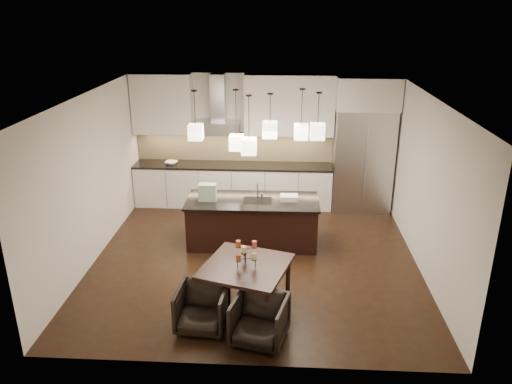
# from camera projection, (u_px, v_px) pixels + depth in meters

# --- Properties ---
(floor) EXTENTS (5.50, 5.50, 0.02)m
(floor) POSITION_uv_depth(u_px,v_px,m) (255.00, 258.00, 8.67)
(floor) COLOR black
(floor) RESTS_ON ground
(ceiling) EXTENTS (5.50, 5.50, 0.02)m
(ceiling) POSITION_uv_depth(u_px,v_px,m) (255.00, 96.00, 7.67)
(ceiling) COLOR white
(ceiling) RESTS_ON wall_back
(wall_back) EXTENTS (5.50, 0.02, 2.80)m
(wall_back) POSITION_uv_depth(u_px,v_px,m) (263.00, 139.00, 10.75)
(wall_back) COLOR silver
(wall_back) RESTS_ON ground
(wall_front) EXTENTS (5.50, 0.02, 2.80)m
(wall_front) POSITION_uv_depth(u_px,v_px,m) (241.00, 265.00, 5.60)
(wall_front) COLOR silver
(wall_front) RESTS_ON ground
(wall_left) EXTENTS (0.02, 5.50, 2.80)m
(wall_left) POSITION_uv_depth(u_px,v_px,m) (90.00, 179.00, 8.32)
(wall_left) COLOR silver
(wall_left) RESTS_ON ground
(wall_right) EXTENTS (0.02, 5.50, 2.80)m
(wall_right) POSITION_uv_depth(u_px,v_px,m) (426.00, 185.00, 8.03)
(wall_right) COLOR silver
(wall_right) RESTS_ON ground
(refrigerator) EXTENTS (1.20, 0.72, 2.15)m
(refrigerator) POSITION_uv_depth(u_px,v_px,m) (362.00, 160.00, 10.40)
(refrigerator) COLOR #B7B7BA
(refrigerator) RESTS_ON floor
(fridge_panel) EXTENTS (1.26, 0.72, 0.65)m
(fridge_panel) POSITION_uv_depth(u_px,v_px,m) (368.00, 93.00, 9.90)
(fridge_panel) COLOR silver
(fridge_panel) RESTS_ON refrigerator
(lower_cabinets) EXTENTS (4.21, 0.62, 0.88)m
(lower_cabinets) POSITION_uv_depth(u_px,v_px,m) (233.00, 186.00, 10.82)
(lower_cabinets) COLOR silver
(lower_cabinets) RESTS_ON floor
(countertop) EXTENTS (4.21, 0.66, 0.04)m
(countertop) POSITION_uv_depth(u_px,v_px,m) (233.00, 165.00, 10.65)
(countertop) COLOR black
(countertop) RESTS_ON lower_cabinets
(backsplash) EXTENTS (4.21, 0.02, 0.63)m
(backsplash) POSITION_uv_depth(u_px,v_px,m) (234.00, 146.00, 10.81)
(backsplash) COLOR tan
(backsplash) RESTS_ON countertop
(upper_cab_left) EXTENTS (1.25, 0.35, 1.25)m
(upper_cab_left) POSITION_uv_depth(u_px,v_px,m) (162.00, 104.00, 10.41)
(upper_cab_left) COLOR silver
(upper_cab_left) RESTS_ON wall_back
(upper_cab_right) EXTENTS (1.85, 0.35, 1.25)m
(upper_cab_right) POSITION_uv_depth(u_px,v_px,m) (289.00, 105.00, 10.27)
(upper_cab_right) COLOR silver
(upper_cab_right) RESTS_ON wall_back
(hood_canopy) EXTENTS (0.90, 0.52, 0.24)m
(hood_canopy) POSITION_uv_depth(u_px,v_px,m) (218.00, 127.00, 10.42)
(hood_canopy) COLOR #B7B7BA
(hood_canopy) RESTS_ON wall_back
(hood_chimney) EXTENTS (0.30, 0.28, 0.96)m
(hood_chimney) POSITION_uv_depth(u_px,v_px,m) (218.00, 97.00, 10.31)
(hood_chimney) COLOR #B7B7BA
(hood_chimney) RESTS_ON hood_canopy
(fruit_bowl) EXTENTS (0.30, 0.30, 0.06)m
(fruit_bowl) POSITION_uv_depth(u_px,v_px,m) (171.00, 163.00, 10.66)
(fruit_bowl) COLOR silver
(fruit_bowl) RESTS_ON countertop
(island_body) EXTENTS (2.31, 0.95, 0.81)m
(island_body) POSITION_uv_depth(u_px,v_px,m) (253.00, 222.00, 9.08)
(island_body) COLOR black
(island_body) RESTS_ON floor
(island_top) EXTENTS (2.39, 1.02, 0.04)m
(island_top) POSITION_uv_depth(u_px,v_px,m) (252.00, 201.00, 8.93)
(island_top) COLOR black
(island_top) RESTS_ON island_body
(faucet) EXTENTS (0.09, 0.22, 0.35)m
(faucet) POSITION_uv_depth(u_px,v_px,m) (258.00, 189.00, 8.95)
(faucet) COLOR silver
(faucet) RESTS_ON island_top
(tote_bag) EXTENTS (0.31, 0.17, 0.31)m
(tote_bag) POSITION_uv_depth(u_px,v_px,m) (207.00, 192.00, 8.85)
(tote_bag) COLOR #296D3D
(tote_bag) RESTS_ON island_top
(food_container) EXTENTS (0.32, 0.22, 0.09)m
(food_container) POSITION_uv_depth(u_px,v_px,m) (289.00, 198.00, 8.91)
(food_container) COLOR silver
(food_container) RESTS_ON island_top
(dining_table) EXTENTS (1.41, 1.41, 0.68)m
(dining_table) POSITION_uv_depth(u_px,v_px,m) (246.00, 286.00, 7.17)
(dining_table) COLOR black
(dining_table) RESTS_ON floor
(candelabra) EXTENTS (0.41, 0.41, 0.40)m
(candelabra) POSITION_uv_depth(u_px,v_px,m) (246.00, 252.00, 6.98)
(candelabra) COLOR black
(candelabra) RESTS_ON dining_table
(candle_a) EXTENTS (0.09, 0.09, 0.09)m
(candle_a) POSITION_uv_depth(u_px,v_px,m) (254.00, 256.00, 6.95)
(candle_a) COLOR beige
(candle_a) RESTS_ON candelabra
(candle_b) EXTENTS (0.09, 0.09, 0.09)m
(candle_b) POSITION_uv_depth(u_px,v_px,m) (244.00, 251.00, 7.11)
(candle_b) COLOR #D74538
(candle_b) RESTS_ON candelabra
(candle_c) EXTENTS (0.09, 0.09, 0.09)m
(candle_c) POSITION_uv_depth(u_px,v_px,m) (239.00, 257.00, 6.92)
(candle_c) COLOR #A84726
(candle_c) RESTS_ON candelabra
(candle_d) EXTENTS (0.09, 0.09, 0.09)m
(candle_d) POSITION_uv_depth(u_px,v_px,m) (254.00, 244.00, 6.98)
(candle_d) COLOR #D74538
(candle_d) RESTS_ON candelabra
(candle_e) EXTENTS (0.09, 0.09, 0.09)m
(candle_e) POSITION_uv_depth(u_px,v_px,m) (238.00, 244.00, 7.00)
(candle_e) COLOR #A84726
(candle_e) RESTS_ON candelabra
(candle_f) EXTENTS (0.09, 0.09, 0.09)m
(candle_f) POSITION_uv_depth(u_px,v_px,m) (244.00, 249.00, 6.83)
(candle_f) COLOR beige
(candle_f) RESTS_ON candelabra
(armchair_left) EXTENTS (0.71, 0.72, 0.62)m
(armchair_left) POSITION_uv_depth(u_px,v_px,m) (202.00, 308.00, 6.71)
(armchair_left) COLOR black
(armchair_left) RESTS_ON floor
(armchair_right) EXTENTS (0.81, 0.83, 0.62)m
(armchair_right) POSITION_uv_depth(u_px,v_px,m) (259.00, 320.00, 6.44)
(armchair_right) COLOR black
(armchair_right) RESTS_ON floor
(pendant_a) EXTENTS (0.24, 0.24, 0.26)m
(pendant_a) POSITION_uv_depth(u_px,v_px,m) (196.00, 132.00, 8.49)
(pendant_a) COLOR #FAEECC
(pendant_a) RESTS_ON ceiling
(pendant_b) EXTENTS (0.24, 0.24, 0.26)m
(pendant_b) POSITION_uv_depth(u_px,v_px,m) (236.00, 143.00, 8.66)
(pendant_b) COLOR #FAEECC
(pendant_b) RESTS_ON ceiling
(pendant_c) EXTENTS (0.24, 0.24, 0.26)m
(pendant_c) POSITION_uv_depth(u_px,v_px,m) (270.00, 130.00, 8.18)
(pendant_c) COLOR #FAEECC
(pendant_c) RESTS_ON ceiling
(pendant_d) EXTENTS (0.24, 0.24, 0.26)m
(pendant_d) POSITION_uv_depth(u_px,v_px,m) (301.00, 132.00, 8.66)
(pendant_d) COLOR #FAEECC
(pendant_d) RESTS_ON ceiling
(pendant_e) EXTENTS (0.24, 0.24, 0.26)m
(pendant_e) POSITION_uv_depth(u_px,v_px,m) (317.00, 131.00, 8.29)
(pendant_e) COLOR #FAEECC
(pendant_e) RESTS_ON ceiling
(pendant_f) EXTENTS (0.24, 0.24, 0.26)m
(pendant_f) POSITION_uv_depth(u_px,v_px,m) (249.00, 146.00, 8.11)
(pendant_f) COLOR #FAEECC
(pendant_f) RESTS_ON ceiling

